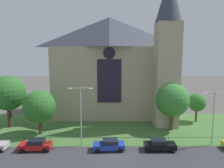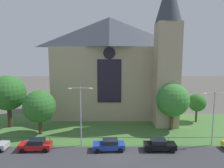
% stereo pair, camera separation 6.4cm
% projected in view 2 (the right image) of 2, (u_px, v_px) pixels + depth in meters
% --- Properties ---
extents(ground, '(160.00, 160.00, 0.00)m').
position_uv_depth(ground, '(114.00, 127.00, 38.47)').
color(ground, '#56544C').
extents(road_asphalt, '(120.00, 8.00, 0.01)m').
position_uv_depth(road_asphalt, '(115.00, 161.00, 26.59)').
color(road_asphalt, '#38383D').
rests_on(road_asphalt, ground).
extents(grass_verge, '(120.00, 20.00, 0.01)m').
position_uv_depth(grass_verge, '(114.00, 131.00, 36.49)').
color(grass_verge, '#477538').
rests_on(grass_verge, ground).
extents(church_building, '(23.20, 16.20, 26.00)m').
position_uv_depth(church_building, '(113.00, 65.00, 45.38)').
color(church_building, tan).
rests_on(church_building, ground).
extents(iron_railing, '(33.49, 0.07, 1.13)m').
position_uv_depth(iron_railing, '(109.00, 138.00, 30.90)').
color(iron_railing, black).
rests_on(iron_railing, ground).
extents(tree_left_near, '(5.12, 5.12, 7.08)m').
position_uv_depth(tree_left_near, '(39.00, 106.00, 34.64)').
color(tree_left_near, '#4C3823').
rests_on(tree_left_near, ground).
extents(tree_left_far, '(6.03, 6.03, 9.08)m').
position_uv_depth(tree_left_far, '(8.00, 93.00, 37.70)').
color(tree_left_far, '#423021').
rests_on(tree_left_far, ground).
extents(tree_right_near, '(5.50, 5.50, 7.89)m').
position_uv_depth(tree_right_near, '(173.00, 100.00, 36.43)').
color(tree_right_near, brown).
rests_on(tree_right_near, ground).
extents(tree_right_far, '(3.33, 3.33, 5.33)m').
position_uv_depth(tree_right_far, '(197.00, 103.00, 40.94)').
color(tree_right_far, '#4C3823').
rests_on(tree_right_far, ground).
extents(streetlamp_near, '(3.37, 0.26, 8.38)m').
position_uv_depth(streetlamp_near, '(81.00, 109.00, 30.14)').
color(streetlamp_near, '#B2B2B7').
rests_on(streetlamp_near, ground).
extents(streetlamp_far, '(3.37, 0.26, 7.65)m').
position_uv_depth(streetlamp_far, '(214.00, 111.00, 30.32)').
color(streetlamp_far, '#B2B2B7').
rests_on(streetlamp_far, ground).
extents(parked_car_red, '(4.24, 2.11, 1.51)m').
position_uv_depth(parked_car_red, '(36.00, 145.00, 29.37)').
color(parked_car_red, '#B21919').
rests_on(parked_car_red, ground).
extents(parked_car_blue, '(4.28, 2.18, 1.51)m').
position_uv_depth(parked_car_blue, '(109.00, 145.00, 29.33)').
color(parked_car_blue, '#1E3899').
rests_on(parked_car_blue, ground).
extents(parked_car_black, '(4.24, 2.10, 1.51)m').
position_uv_depth(parked_car_black, '(159.00, 145.00, 29.34)').
color(parked_car_black, black).
rests_on(parked_car_black, ground).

